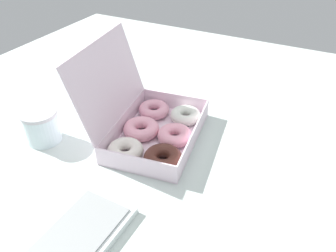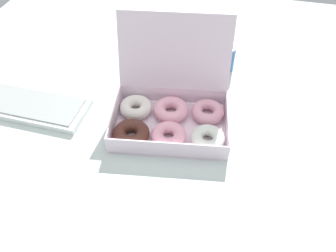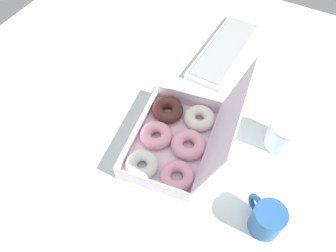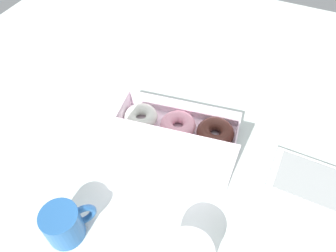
{
  "view_description": "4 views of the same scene",
  "coord_description": "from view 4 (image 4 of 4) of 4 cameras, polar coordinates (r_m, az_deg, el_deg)",
  "views": [
    {
      "loc": [
        -66.64,
        -38.24,
        58.43
      ],
      "look_at": [
        1.97,
        -3.14,
        3.58
      ],
      "focal_mm": 35.0,
      "sensor_mm": 36.0,
      "label": 1
    },
    {
      "loc": [
        14.23,
        -64.76,
        70.35
      ],
      "look_at": [
        -0.13,
        -3.61,
        3.38
      ],
      "focal_mm": 35.0,
      "sensor_mm": 36.0,
      "label": 2
    },
    {
      "loc": [
        48.39,
        23.88,
        83.57
      ],
      "look_at": [
        -2.77,
        -3.7,
        4.33
      ],
      "focal_mm": 35.0,
      "sensor_mm": 36.0,
      "label": 3
    },
    {
      "loc": [
        -21.46,
        49.24,
        70.67
      ],
      "look_at": [
        1.78,
        -1.87,
        5.46
      ],
      "focal_mm": 35.0,
      "sensor_mm": 36.0,
      "label": 4
    }
  ],
  "objects": [
    {
      "name": "ground_plane",
      "position": [
        0.9,
        0.54,
        -3.88
      ],
      "size": [
        180.0,
        180.0,
        2.0
      ],
      "primitive_type": "cube",
      "color": "silver"
    },
    {
      "name": "donut_box",
      "position": [
        0.86,
        0.94,
        -2.5
      ],
      "size": [
        36.85,
        33.12,
        27.11
      ],
      "color": "white",
      "rests_on": "ground_plane"
    },
    {
      "name": "coffee_mug",
      "position": [
        0.76,
        -17.58,
        -15.9
      ],
      "size": [
        9.1,
        10.69,
        8.75
      ],
      "color": "#225491",
      "rests_on": "ground_plane"
    }
  ]
}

